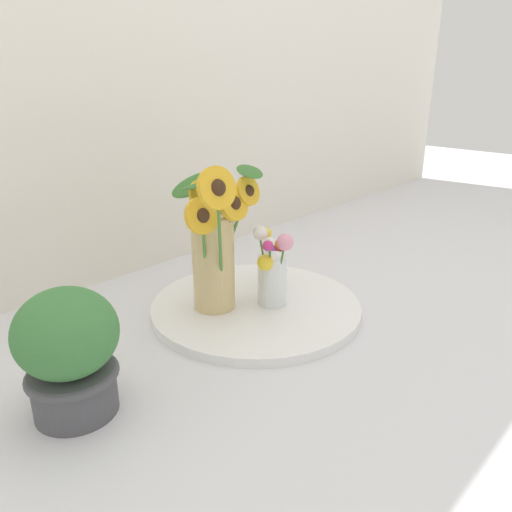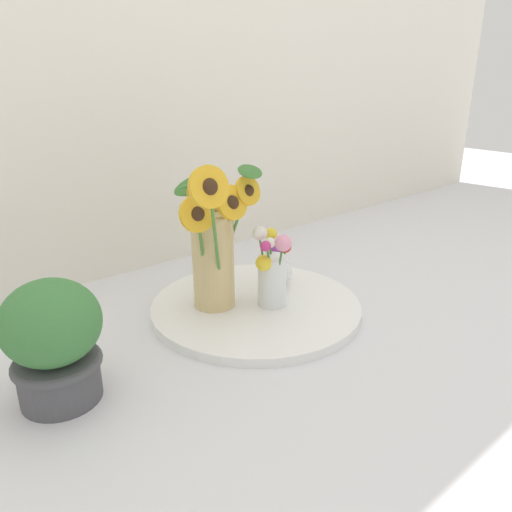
{
  "view_description": "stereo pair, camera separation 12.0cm",
  "coord_description": "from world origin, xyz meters",
  "px_view_note": "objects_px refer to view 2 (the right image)",
  "views": [
    {
      "loc": [
        -0.82,
        -0.75,
        0.57
      ],
      "look_at": [
        -0.01,
        0.02,
        0.15
      ],
      "focal_mm": 35.0,
      "sensor_mm": 36.0,
      "label": 1
    },
    {
      "loc": [
        -0.74,
        -0.83,
        0.57
      ],
      "look_at": [
        -0.01,
        0.02,
        0.15
      ],
      "focal_mm": 35.0,
      "sensor_mm": 36.0,
      "label": 2
    }
  ],
  "objects_px": {
    "serving_tray": "(256,307)",
    "mason_jar_sunflowers": "(214,245)",
    "vase_small_center": "(271,273)",
    "potted_plant": "(53,340)",
    "vase_bulb_right": "(278,265)"
  },
  "relations": [
    {
      "from": "serving_tray",
      "to": "mason_jar_sunflowers",
      "type": "relative_size",
      "value": 1.36
    },
    {
      "from": "serving_tray",
      "to": "vase_bulb_right",
      "type": "bearing_deg",
      "value": 21.63
    },
    {
      "from": "serving_tray",
      "to": "vase_small_center",
      "type": "xyz_separation_m",
      "value": [
        0.02,
        -0.03,
        0.1
      ]
    },
    {
      "from": "vase_bulb_right",
      "to": "mason_jar_sunflowers",
      "type": "bearing_deg",
      "value": 179.37
    },
    {
      "from": "serving_tray",
      "to": "vase_bulb_right",
      "type": "relative_size",
      "value": 3.42
    },
    {
      "from": "serving_tray",
      "to": "potted_plant",
      "type": "bearing_deg",
      "value": -175.71
    },
    {
      "from": "mason_jar_sunflowers",
      "to": "vase_bulb_right",
      "type": "relative_size",
      "value": 2.51
    },
    {
      "from": "vase_small_center",
      "to": "mason_jar_sunflowers",
      "type": "bearing_deg",
      "value": 142.12
    },
    {
      "from": "mason_jar_sunflowers",
      "to": "serving_tray",
      "type": "bearing_deg",
      "value": -29.34
    },
    {
      "from": "vase_small_center",
      "to": "potted_plant",
      "type": "height_order",
      "value": "potted_plant"
    },
    {
      "from": "mason_jar_sunflowers",
      "to": "potted_plant",
      "type": "xyz_separation_m",
      "value": [
        -0.41,
        -0.09,
        -0.06
      ]
    },
    {
      "from": "vase_small_center",
      "to": "potted_plant",
      "type": "distance_m",
      "value": 0.52
    },
    {
      "from": "serving_tray",
      "to": "mason_jar_sunflowers",
      "type": "bearing_deg",
      "value": 150.66
    },
    {
      "from": "mason_jar_sunflowers",
      "to": "vase_bulb_right",
      "type": "bearing_deg",
      "value": -0.63
    },
    {
      "from": "vase_small_center",
      "to": "vase_bulb_right",
      "type": "bearing_deg",
      "value": 39.38
    }
  ]
}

